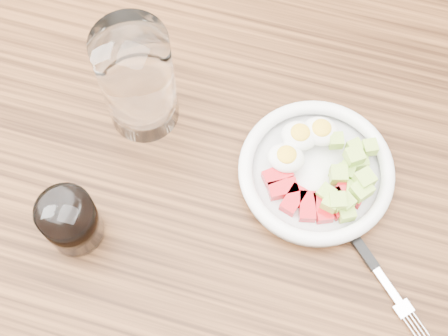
# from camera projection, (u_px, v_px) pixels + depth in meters

# --- Properties ---
(ground) EXTENTS (4.00, 4.00, 0.00)m
(ground) POSITION_uv_depth(u_px,v_px,m) (227.00, 302.00, 1.49)
(ground) COLOR brown
(ground) RESTS_ON ground
(dining_table) EXTENTS (1.50, 0.90, 0.77)m
(dining_table) POSITION_uv_depth(u_px,v_px,m) (229.00, 212.00, 0.87)
(dining_table) COLOR brown
(dining_table) RESTS_ON ground
(bowl) EXTENTS (0.19, 0.19, 0.05)m
(bowl) POSITION_uv_depth(u_px,v_px,m) (317.00, 171.00, 0.77)
(bowl) COLOR white
(bowl) RESTS_ON dining_table
(fork) EXTENTS (0.14, 0.13, 0.01)m
(fork) POSITION_uv_depth(u_px,v_px,m) (366.00, 256.00, 0.74)
(fork) COLOR black
(fork) RESTS_ON dining_table
(water_glass) EXTENTS (0.09, 0.09, 0.16)m
(water_glass) POSITION_uv_depth(u_px,v_px,m) (138.00, 81.00, 0.75)
(water_glass) COLOR white
(water_glass) RESTS_ON dining_table
(coffee_glass) EXTENTS (0.07, 0.07, 0.08)m
(coffee_glass) POSITION_uv_depth(u_px,v_px,m) (71.00, 221.00, 0.72)
(coffee_glass) COLOR white
(coffee_glass) RESTS_ON dining_table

